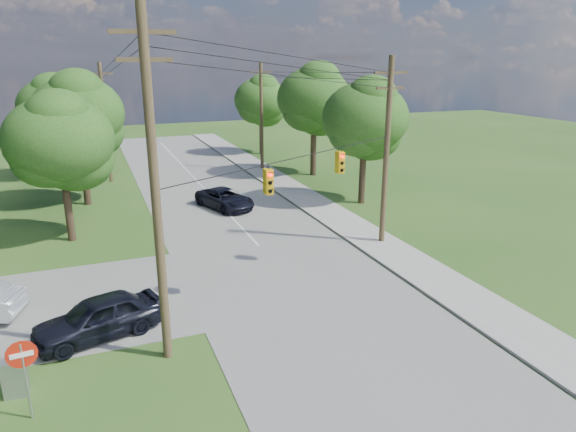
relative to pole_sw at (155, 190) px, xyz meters
name	(u,v)px	position (x,y,z in m)	size (l,w,h in m)	color
ground	(290,337)	(4.60, -0.40, -6.23)	(140.00, 140.00, 0.00)	#2B511B
main_road	(291,279)	(6.60, 4.60, -6.21)	(10.00, 100.00, 0.03)	gray
sidewalk_east	(408,260)	(13.30, 4.60, -6.17)	(2.60, 100.00, 0.12)	#AAA69F
pole_sw	(155,190)	(0.00, 0.00, 0.00)	(2.00, 0.32, 12.00)	brown
pole_ne	(387,150)	(13.50, 7.60, -0.76)	(2.00, 0.32, 10.50)	brown
pole_north_e	(261,116)	(13.50, 29.60, -1.10)	(2.00, 0.32, 10.00)	brown
pole_north_w	(105,122)	(-0.40, 29.60, -1.10)	(2.00, 0.32, 10.00)	brown
power_lines	(238,81)	(6.10, 11.14, 2.93)	(13.93, 29.62, 4.93)	black
traffic_signals	(307,171)	(7.15, 4.03, -0.73)	(4.91, 3.27, 1.05)	#EBB50D
tree_w_near	(59,140)	(-3.40, 14.60, -0.30)	(6.00, 6.00, 8.40)	#3D2B1E
tree_w_mid	(78,114)	(-2.40, 22.60, 0.35)	(6.40, 6.40, 9.22)	#3D2B1E
tree_w_far	(54,107)	(-4.40, 32.60, 0.02)	(6.00, 6.00, 8.73)	#3D2B1E
tree_e_near	(365,118)	(16.60, 15.60, 0.02)	(6.20, 6.20, 8.81)	#3D2B1E
tree_e_mid	(314,98)	(17.10, 25.60, 0.68)	(6.60, 6.60, 9.64)	#3D2B1E
tree_e_far	(261,100)	(16.10, 37.60, -0.31)	(5.80, 5.80, 8.32)	#3D2B1E
car_cross_dark	(98,317)	(-2.24, 2.30, -5.38)	(1.93, 4.80, 1.64)	black
car_main_north	(225,199)	(6.76, 17.82, -5.50)	(2.32, 5.03, 1.40)	black
control_cabinet	(15,378)	(-4.85, -0.53, -5.60)	(0.69, 0.50, 1.25)	#929597
do_not_enter_sign	(23,363)	(-4.32, -1.93, -4.34)	(0.87, 0.14, 2.62)	#929597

